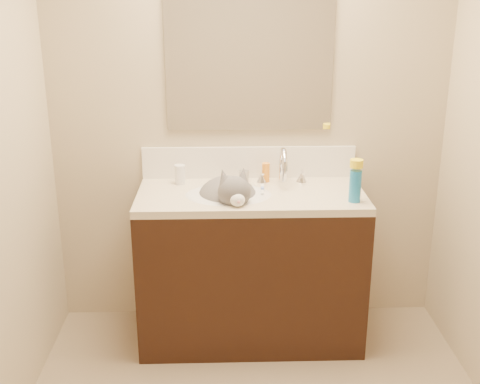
{
  "coord_description": "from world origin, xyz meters",
  "views": [
    {
      "loc": [
        -0.15,
        -2.02,
        1.88
      ],
      "look_at": [
        -0.06,
        0.92,
        0.88
      ],
      "focal_mm": 45.0,
      "sensor_mm": 36.0,
      "label": 1
    }
  ],
  "objects": [
    {
      "name": "backsplash",
      "position": [
        0.0,
        1.24,
        0.95
      ],
      "size": [
        1.2,
        0.02,
        0.18
      ],
      "primitive_type": "cube",
      "color": "white",
      "rests_on": "counter_slab"
    },
    {
      "name": "spray_cap",
      "position": [
        0.51,
        0.82,
        1.06
      ],
      "size": [
        0.07,
        0.07,
        0.04
      ],
      "primitive_type": "cylinder",
      "rotation": [
        0.0,
        0.0,
        -0.01
      ],
      "color": "yellow",
      "rests_on": "spray_can"
    },
    {
      "name": "cat",
      "position": [
        -0.12,
        0.95,
        0.84
      ],
      "size": [
        0.42,
        0.47,
        0.34
      ],
      "rotation": [
        0.0,
        0.0,
        0.21
      ],
      "color": "#555255",
      "rests_on": "basin"
    },
    {
      "name": "pill_label",
      "position": [
        -0.38,
        1.14,
        0.9
      ],
      "size": [
        0.07,
        0.07,
        0.04
      ],
      "primitive_type": "cylinder",
      "rotation": [
        0.0,
        0.0,
        -0.28
      ],
      "color": "orange",
      "rests_on": "pill_bottle"
    },
    {
      "name": "basin",
      "position": [
        -0.12,
        0.94,
        0.79
      ],
      "size": [
        0.45,
        0.36,
        0.14
      ],
      "primitive_type": "ellipsoid",
      "color": "white",
      "rests_on": "vanity_cabinet"
    },
    {
      "name": "toothbrush",
      "position": [
        0.06,
        1.0,
        0.87
      ],
      "size": [
        0.03,
        0.15,
        0.01
      ],
      "primitive_type": "cube",
      "rotation": [
        0.0,
        0.0,
        -0.08
      ],
      "color": "white",
      "rests_on": "counter_slab"
    },
    {
      "name": "pill_bottle",
      "position": [
        -0.38,
        1.14,
        0.91
      ],
      "size": [
        0.07,
        0.07,
        0.11
      ],
      "primitive_type": "cylinder",
      "rotation": [
        0.0,
        0.0,
        -0.28
      ],
      "color": "white",
      "rests_on": "counter_slab"
    },
    {
      "name": "faucet",
      "position": [
        0.18,
        1.11,
        0.95
      ],
      "size": [
        0.28,
        0.2,
        0.21
      ],
      "color": "silver",
      "rests_on": "counter_slab"
    },
    {
      "name": "vanity_cabinet",
      "position": [
        0.0,
        0.97,
        0.41
      ],
      "size": [
        1.2,
        0.55,
        0.82
      ],
      "primitive_type": "cube",
      "color": "black",
      "rests_on": "ground"
    },
    {
      "name": "room_shell",
      "position": [
        0.0,
        0.0,
        1.49
      ],
      "size": [
        2.24,
        2.54,
        2.52
      ],
      "color": "tan",
      "rests_on": "ground"
    },
    {
      "name": "spray_can",
      "position": [
        0.51,
        0.82,
        0.94
      ],
      "size": [
        0.06,
        0.06,
        0.16
      ],
      "primitive_type": "cylinder",
      "rotation": [
        0.0,
        0.0,
        -0.01
      ],
      "color": "#1B77BE",
      "rests_on": "counter_slab"
    },
    {
      "name": "toothbrush_head",
      "position": [
        0.06,
        1.0,
        0.87
      ],
      "size": [
        0.02,
        0.03,
        0.02
      ],
      "primitive_type": "cube",
      "rotation": [
        0.0,
        0.0,
        -0.08
      ],
      "color": "#6A87E3",
      "rests_on": "counter_slab"
    },
    {
      "name": "silver_jar",
      "position": [
        -0.03,
        1.16,
        0.89
      ],
      "size": [
        0.06,
        0.06,
        0.06
      ],
      "primitive_type": "cylinder",
      "rotation": [
        0.0,
        0.0,
        -0.09
      ],
      "color": "#B7B7BC",
      "rests_on": "counter_slab"
    },
    {
      "name": "counter_slab",
      "position": [
        0.0,
        0.97,
        0.84
      ],
      "size": [
        1.2,
        0.55,
        0.04
      ],
      "primitive_type": "cube",
      "color": "beige",
      "rests_on": "vanity_cabinet"
    },
    {
      "name": "mirror",
      "position": [
        0.0,
        1.24,
        1.54
      ],
      "size": [
        0.9,
        0.02,
        0.8
      ],
      "primitive_type": "cube",
      "color": "white",
      "rests_on": "room_shell"
    },
    {
      "name": "amber_bottle",
      "position": [
        0.09,
        1.16,
        0.91
      ],
      "size": [
        0.05,
        0.05,
        0.11
      ],
      "primitive_type": "cylinder",
      "rotation": [
        0.0,
        0.0,
        0.21
      ],
      "color": "orange",
      "rests_on": "counter_slab"
    }
  ]
}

